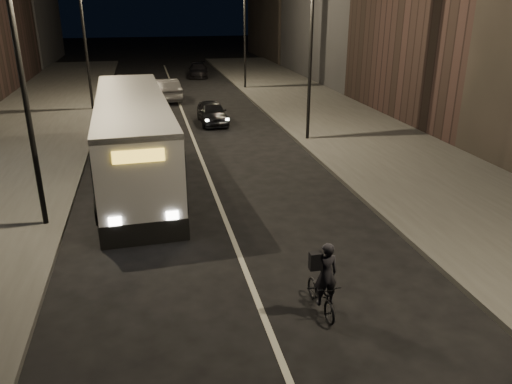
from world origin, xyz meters
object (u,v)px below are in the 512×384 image
streetlight_left_near (28,52)px  car_far (198,70)px  streetlight_right_mid (306,30)px  car_near (212,112)px  car_mid (166,89)px  streetlight_left_far (88,23)px  city_bus (134,135)px  cyclist_on_bicycle (323,289)px  streetlight_right_far (241,18)px

streetlight_left_near → car_far: bearing=75.7°
streetlight_right_mid → car_near: 7.85m
streetlight_left_near → car_near: streetlight_left_near is taller
streetlight_left_near → car_mid: 21.70m
streetlight_left_far → car_far: streetlight_left_far is taller
car_far → streetlight_right_mid: bearing=-78.1°
streetlight_right_mid → car_far: bearing=96.4°
city_bus → cyclist_on_bicycle: (4.15, -10.32, -1.17)m
streetlight_right_mid → cyclist_on_bicycle: streetlight_right_mid is taller
streetlight_right_far → streetlight_left_near: size_ratio=1.00×
streetlight_left_far → car_far: 16.47m
streetlight_right_mid → streetlight_left_near: 13.33m
cyclist_on_bicycle → streetlight_right_far: bearing=80.1°
streetlight_right_mid → streetlight_left_far: (-10.66, 10.00, 0.00)m
cyclist_on_bicycle → streetlight_right_mid: bearing=72.0°
streetlight_right_far → city_bus: streetlight_right_far is taller
streetlight_left_far → cyclist_on_bicycle: streetlight_left_far is taller
streetlight_right_mid → city_bus: bearing=-154.6°
streetlight_right_far → city_bus: 21.77m
streetlight_right_far → car_near: (-3.89, -11.08, -4.72)m
streetlight_left_near → city_bus: size_ratio=0.66×
streetlight_left_near → streetlight_right_far: bearing=66.0°
streetlight_right_far → streetlight_left_near: (-10.66, -24.00, 0.00)m
streetlight_left_near → car_near: 15.33m
streetlight_right_mid → car_mid: 14.85m
car_mid → car_near: bearing=99.4°
streetlight_right_mid → city_bus: (-8.14, -3.87, -3.58)m
streetlight_left_far → streetlight_right_mid: bearing=-43.2°
city_bus → car_mid: (2.01, 16.59, -1.02)m
streetlight_right_far → city_bus: size_ratio=0.66×
streetlight_right_far → streetlight_left_far: bearing=-150.6°
car_near → car_mid: (-2.24, 7.80, 0.11)m
streetlight_right_far → streetlight_left_far: size_ratio=1.00×
streetlight_left_far → cyclist_on_bicycle: (6.68, -24.19, -4.75)m
city_bus → cyclist_on_bicycle: 11.18m
streetlight_left_near → car_mid: bearing=77.7°
car_far → streetlight_left_far: bearing=-115.0°
cyclist_on_bicycle → car_far: cyclist_on_bicycle is taller
streetlight_left_far → car_mid: streetlight_left_far is taller
city_bus → car_far: bearing=76.2°
streetlight_left_far → car_near: size_ratio=2.16×
streetlight_right_mid → streetlight_right_far: same height
streetlight_right_mid → streetlight_right_far: size_ratio=1.00×
car_near → car_far: car_near is taller
streetlight_left_near → car_mid: streetlight_left_near is taller
streetlight_right_far → cyclist_on_bicycle: size_ratio=4.43×
car_near → car_far: 18.70m
streetlight_right_far → cyclist_on_bicycle: 30.82m
streetlight_left_far → city_bus: streetlight_left_far is taller
city_bus → streetlight_left_near: bearing=-123.9°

